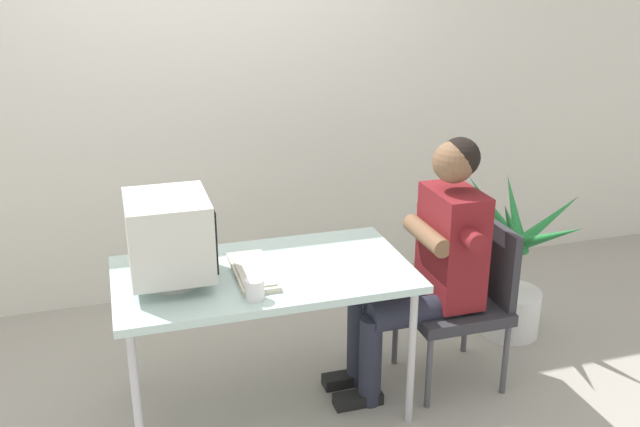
% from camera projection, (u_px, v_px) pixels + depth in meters
% --- Properties ---
extents(ground_plane, '(12.00, 12.00, 0.00)m').
position_uv_depth(ground_plane, '(268.00, 405.00, 3.50)').
color(ground_plane, '#9E998E').
extents(wall_back, '(8.00, 0.10, 3.00)m').
position_uv_depth(wall_back, '(258.00, 56.00, 4.32)').
color(wall_back, silver).
rests_on(wall_back, ground_plane).
extents(desk, '(1.35, 0.74, 0.73)m').
position_uv_depth(desk, '(264.00, 281.00, 3.26)').
color(desk, '#B7B7BC').
rests_on(desk, ground_plane).
extents(crt_monitor, '(0.36, 0.40, 0.40)m').
position_uv_depth(crt_monitor, '(170.00, 236.00, 3.06)').
color(crt_monitor, silver).
rests_on(crt_monitor, desk).
extents(keyboard, '(0.17, 0.44, 0.03)m').
position_uv_depth(keyboard, '(253.00, 271.00, 3.20)').
color(keyboard, beige).
rests_on(keyboard, desk).
extents(office_chair, '(0.48, 0.48, 0.84)m').
position_uv_depth(office_chair, '(464.00, 294.00, 3.58)').
color(office_chair, '#4C4C51').
rests_on(office_chair, ground_plane).
extents(person_seated, '(0.74, 0.56, 1.29)m').
position_uv_depth(person_seated, '(430.00, 259.00, 3.45)').
color(person_seated, maroon).
rests_on(person_seated, ground_plane).
extents(potted_plant, '(0.72, 0.79, 0.95)m').
position_uv_depth(potted_plant, '(515.00, 280.00, 4.05)').
color(potted_plant, silver).
rests_on(potted_plant, ground_plane).
extents(desk_mug, '(0.08, 0.09, 0.09)m').
position_uv_depth(desk_mug, '(255.00, 289.00, 2.96)').
color(desk_mug, white).
rests_on(desk_mug, desk).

